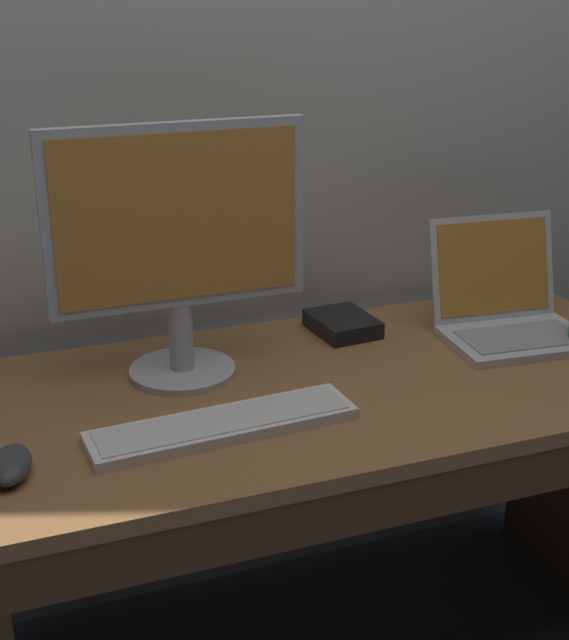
{
  "coord_description": "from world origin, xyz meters",
  "views": [
    {
      "loc": [
        -0.65,
        -1.45,
        1.46
      ],
      "look_at": [
        -0.11,
        0.0,
        0.85
      ],
      "focal_mm": 49.99,
      "sensor_mm": 36.0,
      "label": 1
    }
  ],
  "objects_px": {
    "external_drive_box": "(342,324)",
    "laptop_silver": "(510,316)",
    "wired_keyboard": "(223,424)",
    "computer_mouse": "(10,465)",
    "external_monitor": "(178,242)"
  },
  "relations": [
    {
      "from": "external_drive_box",
      "to": "laptop_silver",
      "type": "bearing_deg",
      "value": -24.5
    },
    {
      "from": "wired_keyboard",
      "to": "external_drive_box",
      "type": "height_order",
      "value": "external_drive_box"
    },
    {
      "from": "laptop_silver",
      "to": "wired_keyboard",
      "type": "xyz_separation_m",
      "value": [
        -0.71,
        -0.19,
        -0.04
      ]
    },
    {
      "from": "wired_keyboard",
      "to": "computer_mouse",
      "type": "relative_size",
      "value": 4.01
    },
    {
      "from": "wired_keyboard",
      "to": "laptop_silver",
      "type": "bearing_deg",
      "value": 15.15
    },
    {
      "from": "laptop_silver",
      "to": "external_monitor",
      "type": "xyz_separation_m",
      "value": [
        -0.72,
        0.05,
        0.23
      ]
    },
    {
      "from": "wired_keyboard",
      "to": "external_drive_box",
      "type": "bearing_deg",
      "value": 42.13
    },
    {
      "from": "laptop_silver",
      "to": "external_drive_box",
      "type": "xyz_separation_m",
      "value": [
        -0.33,
        0.15,
        -0.03
      ]
    },
    {
      "from": "external_monitor",
      "to": "external_drive_box",
      "type": "xyz_separation_m",
      "value": [
        0.39,
        0.1,
        -0.26
      ]
    },
    {
      "from": "wired_keyboard",
      "to": "external_drive_box",
      "type": "relative_size",
      "value": 3.11
    },
    {
      "from": "computer_mouse",
      "to": "external_monitor",
      "type": "bearing_deg",
      "value": 48.84
    },
    {
      "from": "external_drive_box",
      "to": "wired_keyboard",
      "type": "bearing_deg",
      "value": -137.87
    },
    {
      "from": "laptop_silver",
      "to": "external_monitor",
      "type": "bearing_deg",
      "value": 176.18
    },
    {
      "from": "wired_keyboard",
      "to": "external_drive_box",
      "type": "distance_m",
      "value": 0.51
    },
    {
      "from": "wired_keyboard",
      "to": "computer_mouse",
      "type": "xyz_separation_m",
      "value": [
        -0.36,
        -0.03,
        0.01
      ]
    }
  ]
}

